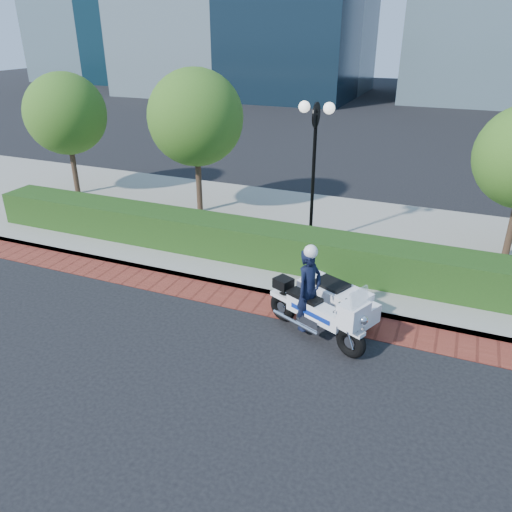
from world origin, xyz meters
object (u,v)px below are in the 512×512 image
at_px(lamppost, 314,153).
at_px(police_motorcycle, 323,300).
at_px(tree_a, 66,114).
at_px(tree_b, 196,118).

distance_m(lamppost, police_motorcycle, 4.99).
xyz_separation_m(lamppost, police_motorcycle, (1.55, -4.19, -2.22)).
bearing_deg(police_motorcycle, tree_a, 178.77).
bearing_deg(tree_b, tree_a, 180.00).
bearing_deg(lamppost, police_motorcycle, -69.71).
bearing_deg(lamppost, tree_b, 163.89).
xyz_separation_m(tree_a, police_motorcycle, (11.55, -5.49, -2.49)).
height_order(tree_a, police_motorcycle, tree_a).
relative_size(lamppost, tree_b, 0.86).
relative_size(lamppost, tree_a, 0.92).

